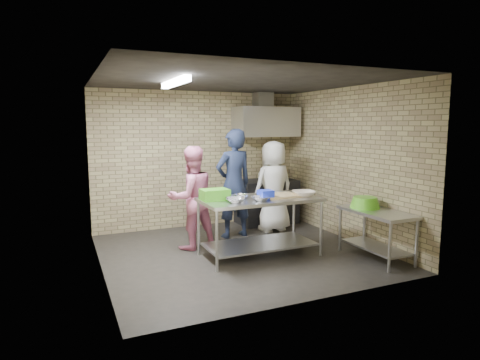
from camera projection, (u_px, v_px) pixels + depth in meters
name	position (u px, v px, depth m)	size (l,w,h in m)	color
floor	(239.00, 253.00, 6.57)	(4.20, 4.20, 0.00)	black
ceiling	(239.00, 81.00, 6.20)	(4.20, 4.20, 0.00)	black
back_wall	(199.00, 159.00, 8.20)	(4.20, 0.06, 2.70)	tan
front_wall	(311.00, 187.00, 4.57)	(4.20, 0.06, 2.70)	tan
left_wall	(98.00, 176.00, 5.54)	(0.06, 4.00, 2.70)	tan
right_wall	(348.00, 164.00, 7.23)	(0.06, 4.00, 2.70)	tan
prep_table	(260.00, 227.00, 6.38)	(1.84, 0.92, 0.92)	silver
side_counter	(376.00, 235.00, 6.24)	(0.60, 1.20, 0.75)	silver
stove	(267.00, 201.00, 8.54)	(1.20, 0.70, 0.90)	black
range_hood	(266.00, 122.00, 8.37)	(1.30, 0.60, 0.60)	silver
hood_duct	(263.00, 100.00, 8.44)	(0.35, 0.30, 0.30)	#A5A8AD
wall_shelf	(275.00, 131.00, 8.68)	(0.80, 0.20, 0.04)	#3F2B19
fluorescent_fixture	(175.00, 82.00, 5.81)	(0.10, 1.25, 0.08)	white
green_crate	(215.00, 195.00, 6.14)	(0.41, 0.31, 0.16)	#3EA01D
blue_tub	(266.00, 194.00, 6.24)	(0.20, 0.20, 0.13)	#1B32D0
cutting_board	(280.00, 196.00, 6.44)	(0.56, 0.43, 0.03)	tan
mixing_bowl_a	(235.00, 200.00, 5.93)	(0.29, 0.29, 0.07)	#B7B9BE
mixing_bowl_b	(241.00, 197.00, 6.24)	(0.22, 0.22, 0.07)	silver
mixing_bowl_c	(260.00, 199.00, 6.08)	(0.26, 0.26, 0.06)	#BBBCC2
ceramic_bowl	(304.00, 194.00, 6.46)	(0.35, 0.35, 0.09)	beige
green_basin	(365.00, 202.00, 6.40)	(0.46, 0.46, 0.17)	#59C626
bottle_red	(264.00, 125.00, 8.57)	(0.07, 0.07, 0.18)	#B22619
bottle_green	(281.00, 126.00, 8.73)	(0.06, 0.06, 0.15)	green
man_navy	(234.00, 184.00, 7.39)	(0.72, 0.47, 1.97)	#151A35
woman_pink	(192.00, 198.00, 6.72)	(0.82, 0.64, 1.70)	#C3678B
woman_white	(273.00, 186.00, 7.83)	(0.85, 0.55, 1.74)	white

